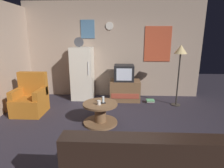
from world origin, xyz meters
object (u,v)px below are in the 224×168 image
mug_ceramic_white (99,103)px  armchair (31,99)px  coffee_table (100,113)px  tv_stand (125,90)px  wine_glass (103,100)px  crt_tv (124,73)px  remote_control (102,103)px  standing_lamp (180,54)px  book_stack (150,101)px  fridge (83,73)px

mug_ceramic_white → armchair: armchair is taller
coffee_table → tv_stand: bearing=69.9°
coffee_table → mug_ceramic_white: bearing=-98.2°
tv_stand → wine_glass: wine_glass is taller
crt_tv → remote_control: size_ratio=3.60×
tv_stand → mug_ceramic_white: size_ratio=9.33×
standing_lamp → book_stack: (-0.66, 0.15, -1.31)m
crt_tv → wine_glass: size_ratio=3.60×
standing_lamp → coffee_table: size_ratio=2.21×
mug_ceramic_white → wine_glass: bearing=51.1°
fridge → armchair: 1.59m
armchair → book_stack: bearing=15.4°
book_stack → fridge: bearing=170.7°
fridge → remote_control: size_ratio=11.80×
wine_glass → mug_ceramic_white: 0.13m
tv_stand → armchair: armchair is taller
coffee_table → standing_lamp: bearing=31.2°
crt_tv → book_stack: bearing=-14.1°
armchair → standing_lamp: bearing=10.5°
tv_stand → crt_tv: (-0.04, -0.00, 0.51)m
tv_stand → book_stack: bearing=-14.8°
fridge → crt_tv: (1.20, -0.13, 0.05)m
mug_ceramic_white → armchair: 1.81m
tv_stand → mug_ceramic_white: (-0.56, -1.59, 0.20)m
standing_lamp → coffee_table: standing_lamp is taller
wine_glass → book_stack: 1.83m
coffee_table → armchair: bearing=164.3°
tv_stand → standing_lamp: (1.37, -0.33, 1.07)m
mug_ceramic_white → coffee_table: bearing=81.8°
standing_lamp → armchair: standing_lamp is taller
coffee_table → armchair: 1.79m
armchair → crt_tv: bearing=24.2°
remote_control → armchair: 1.84m
fridge → wine_glass: fridge is taller
standing_lamp → remote_control: standing_lamp is taller
mug_ceramic_white → book_stack: mug_ceramic_white is taller
coffee_table → book_stack: 1.81m
fridge → tv_stand: 1.32m
tv_stand → standing_lamp: standing_lamp is taller
remote_control → book_stack: remote_control is taller
book_stack → crt_tv: bearing=165.9°
coffee_table → book_stack: (1.25, 1.31, -0.18)m
remote_control → tv_stand: bearing=57.7°
tv_stand → crt_tv: size_ratio=1.56×
fridge → mug_ceramic_white: 1.87m
mug_ceramic_white → armchair: bearing=161.1°
coffee_table → wine_glass: size_ratio=4.80×
fridge → wine_glass: bearing=-65.3°
standing_lamp → wine_glass: 2.34m
standing_lamp → tv_stand: bearing=166.2°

